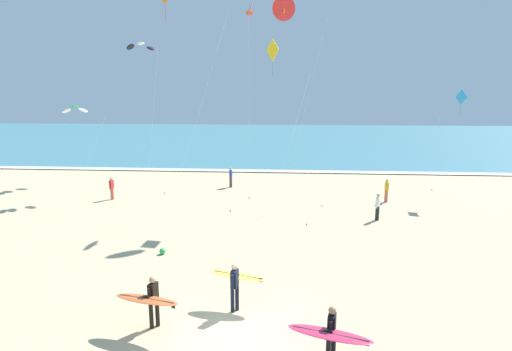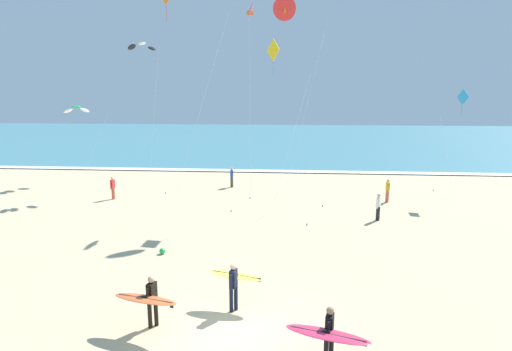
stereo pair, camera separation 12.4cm
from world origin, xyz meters
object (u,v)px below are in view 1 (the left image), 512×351
Objects in this scene: surfer_third at (331,333)px; kite_arc_emerald_mid at (75,110)px; bystander_red_top at (112,188)px; kite_delta_rose_low at (249,12)px; kite_diamond_golden_outer at (274,56)px; bystander_white_top at (378,207)px; beach_ball at (162,251)px; surfer_trailing at (150,299)px; kite_diamond_cobalt_near at (460,101)px; bystander_yellow_top at (386,190)px; kite_arc_ivory_far at (141,47)px; kite_delta_scarlet_close at (284,9)px; surfer_lead at (236,280)px; bystander_blue_top at (231,177)px.

kite_arc_emerald_mid is at bearing 129.38° from surfer_third.
kite_delta_rose_low is at bearing -3.48° from bystander_red_top.
bystander_red_top is (-11.26, 1.90, -8.62)m from kite_diamond_golden_outer.
bystander_white_top is 12.51m from beach_ball.
kite_diamond_golden_outer is 14.30m from bystander_red_top.
kite_arc_emerald_mid reaches higher than surfer_trailing.
kite_diamond_cobalt_near is (10.63, 19.51, 5.70)m from surfer_third.
kite_diamond_golden_outer reaches higher than bystander_yellow_top.
kite_arc_ivory_far reaches higher than kite_arc_emerald_mid.
kite_diamond_cobalt_near is 10.70m from bystander_white_top.
kite_delta_scarlet_close reaches higher than kite_arc_ivory_far.
surfer_lead is 0.15× the size of kite_delta_scarlet_close.
surfer_trailing is 0.29× the size of kite_diamond_cobalt_near.
surfer_lead is at bearing 30.72° from surfer_trailing.
kite_delta_rose_low is at bearing 156.41° from kite_delta_scarlet_close.
kite_delta_scarlet_close is 8.07× the size of bystander_blue_top.
kite_arc_ivory_far reaches higher than surfer_third.
bystander_white_top is (6.17, -1.57, -8.62)m from kite_diamond_golden_outer.
surfer_trailing is 24.78m from kite_diamond_cobalt_near.
kite_diamond_golden_outer reaches higher than surfer_lead.
bystander_yellow_top is (-5.04, -1.88, -5.94)m from kite_diamond_cobalt_near.
surfer_third is 0.22× the size of kite_diamond_golden_outer.
kite_delta_rose_low is at bearing 93.15° from surfer_lead.
bystander_white_top is (17.43, -3.47, 0.00)m from bystander_red_top.
kite_arc_ivory_far is 10.76m from bystander_red_top.
kite_delta_rose_low reaches higher than kite_diamond_cobalt_near.
surfer_trailing is 0.21× the size of kite_diamond_golden_outer.
kite_delta_scarlet_close is (10.67, -5.60, 1.38)m from kite_arc_ivory_far.
kite_delta_rose_low is (14.91, -6.25, 6.16)m from kite_arc_emerald_mid.
kite_arc_ivory_far is 6.93× the size of bystander_red_top.
bystander_blue_top is at bearing 104.68° from surfer_third.
surfer_lead is 1.25× the size of bystander_red_top.
kite_arc_ivory_far is at bearing -13.80° from kite_arc_emerald_mid.
kite_arc_emerald_mid is 8.05m from kite_arc_ivory_far.
surfer_lead is 1.25× the size of bystander_white_top.
kite_delta_scarlet_close is (-1.51, 15.41, 11.03)m from surfer_third.
bystander_white_top is at bearing -14.25° from kite_diamond_golden_outer.
kite_arc_emerald_mid is 3.96× the size of bystander_yellow_top.
kite_diamond_golden_outer is at bearing -160.51° from kite_diamond_cobalt_near.
bystander_blue_top is at bearing 98.36° from surfer_lead.
bystander_white_top is at bearing -137.13° from kite_diamond_cobalt_near.
bystander_blue_top is at bearing 29.42° from bystander_red_top.
surfer_lead is 14.76m from kite_diamond_golden_outer.
kite_delta_scarlet_close reaches higher than bystander_white_top.
beach_ball is (-3.24, -8.88, -12.02)m from kite_delta_rose_low.
bystander_yellow_top is (7.66, 2.61, -8.62)m from kite_diamond_golden_outer.
kite_arc_emerald_mid is 0.49× the size of kite_delta_rose_low.
kite_arc_ivory_far is (-12.17, 21.01, 9.65)m from surfer_third.
kite_diamond_cobalt_near is 4.76× the size of bystander_blue_top.
surfer_third is at bearing -75.32° from bystander_blue_top.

